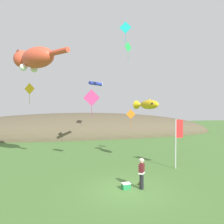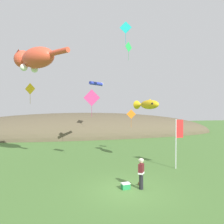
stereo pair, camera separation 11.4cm
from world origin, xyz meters
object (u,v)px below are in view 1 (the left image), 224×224
at_px(kite_tube_streamer, 96,84).
at_px(kite_fish_windsock, 147,105).
at_px(picnic_cooler, 126,186).
at_px(kite_spool, 140,184).
at_px(kite_giant_cat, 34,59).
at_px(festival_banner_pole, 178,136).
at_px(kite_diamond_orange, 131,114).
at_px(kite_diamond_pink, 92,98).
at_px(kite_diamond_gold, 30,89).
at_px(kite_diamond_green, 128,47).
at_px(kite_diamond_teal, 125,28).
at_px(festival_attendant, 142,173).

bearing_deg(kite_tube_streamer, kite_fish_windsock, -60.28).
bearing_deg(picnic_cooler, kite_spool, 21.10).
bearing_deg(kite_giant_cat, festival_banner_pole, -18.77).
xyz_separation_m(picnic_cooler, kite_giant_cat, (-5.73, 6.95, 8.59)).
bearing_deg(kite_tube_streamer, kite_diamond_orange, -34.76).
height_order(kite_fish_windsock, kite_diamond_pink, kite_diamond_pink).
bearing_deg(kite_diamond_gold, kite_diamond_green, 2.46).
height_order(festival_banner_pole, kite_diamond_pink, kite_diamond_pink).
xyz_separation_m(kite_giant_cat, kite_diamond_teal, (7.63, -0.64, 2.93)).
xyz_separation_m(kite_spool, kite_diamond_green, (2.52, 10.19, 11.17)).
distance_m(festival_attendant, kite_fish_windsock, 7.59).
bearing_deg(kite_diamond_pink, festival_attendant, -72.79).
bearing_deg(festival_banner_pole, kite_tube_streamer, 120.91).
distance_m(kite_diamond_pink, kite_diamond_orange, 5.74).
xyz_separation_m(kite_diamond_gold, kite_diamond_orange, (9.93, -0.77, -2.48)).
xyz_separation_m(festival_banner_pole, kite_diamond_teal, (-3.30, 3.07, 9.19)).
height_order(kite_tube_streamer, kite_diamond_teal, kite_diamond_teal).
xyz_separation_m(festival_banner_pole, kite_diamond_green, (-1.69, 7.34, 8.76)).
distance_m(kite_spool, kite_diamond_gold, 13.88).
relative_size(festival_banner_pole, kite_giant_cat, 0.73).
height_order(kite_giant_cat, kite_fish_windsock, kite_giant_cat).
relative_size(picnic_cooler, kite_diamond_green, 0.26).
height_order(kite_giant_cat, kite_diamond_green, kite_diamond_green).
distance_m(kite_spool, festival_banner_pole, 5.63).
relative_size(kite_fish_windsock, kite_diamond_pink, 1.32).
xyz_separation_m(kite_diamond_pink, kite_diamond_teal, (3.00, 0.11, 6.15)).
bearing_deg(kite_diamond_orange, kite_diamond_teal, -116.45).
xyz_separation_m(kite_giant_cat, kite_diamond_green, (9.24, 3.63, 2.51)).
xyz_separation_m(festival_attendant, kite_tube_streamer, (-0.71, 11.85, 6.42)).
bearing_deg(kite_diamond_pink, kite_fish_windsock, -7.16).
distance_m(kite_fish_windsock, kite_diamond_green, 8.01).
bearing_deg(kite_spool, kite_diamond_orange, 74.85).
height_order(festival_banner_pole, kite_tube_streamer, kite_tube_streamer).
height_order(kite_giant_cat, kite_diamond_teal, kite_diamond_teal).
bearing_deg(picnic_cooler, kite_fish_windsock, 57.17).
bearing_deg(festival_banner_pole, kite_fish_windsock, 123.83).
bearing_deg(kite_diamond_gold, kite_spool, -52.49).
xyz_separation_m(kite_fish_windsock, kite_diamond_orange, (-0.19, 3.78, -0.96)).
bearing_deg(festival_banner_pole, festival_attendant, -141.46).
bearing_deg(kite_fish_windsock, kite_diamond_pink, 172.84).
distance_m(kite_giant_cat, kite_diamond_pink, 5.68).
height_order(kite_fish_windsock, kite_diamond_orange, kite_fish_windsock).
bearing_deg(kite_diamond_orange, kite_giant_cat, -165.14).
relative_size(kite_spool, kite_tube_streamer, 0.12).
distance_m(kite_diamond_pink, kite_diamond_gold, 6.76).
relative_size(kite_spool, kite_diamond_gold, 0.11).
bearing_deg(kite_diamond_teal, kite_giant_cat, 175.18).
distance_m(festival_banner_pole, kite_diamond_teal, 10.23).
distance_m(festival_banner_pole, kite_giant_cat, 13.13).
xyz_separation_m(festival_attendant, kite_diamond_teal, (1.02, 6.52, 10.75)).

